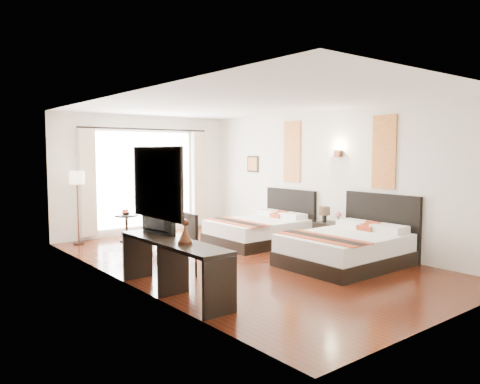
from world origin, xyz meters
TOP-DOWN VIEW (x-y plane):
  - floor at (0.00, 0.00)m, footprint 4.50×7.50m
  - ceiling at (0.00, 0.00)m, footprint 4.50×7.50m
  - wall_headboard at (2.25, 0.00)m, footprint 0.01×7.50m
  - wall_desk at (-2.25, 0.00)m, footprint 0.01×7.50m
  - wall_window at (0.00, 3.75)m, footprint 4.50×0.01m
  - wall_entry at (0.00, -3.75)m, footprint 4.50×0.01m
  - window_glass at (0.00, 3.73)m, footprint 2.40×0.02m
  - sheer_curtain at (0.00, 3.67)m, footprint 2.30×0.02m
  - drape_left at (-1.45, 3.63)m, footprint 0.35×0.14m
  - drape_right at (1.45, 3.63)m, footprint 0.35×0.14m
  - art_panel_near at (2.23, -1.32)m, footprint 0.03×0.50m
  - art_panel_far at (2.23, 1.05)m, footprint 0.03×0.50m
  - wall_sconce at (2.19, -0.29)m, footprint 0.10×0.14m
  - mirror_frame at (-2.22, -0.92)m, footprint 0.04×1.25m
  - mirror_glass at (-2.19, -0.92)m, footprint 0.01×1.12m
  - bed_near at (1.25, -1.32)m, footprint 2.10×1.64m
  - bed_far at (1.31, 1.05)m, footprint 1.98×1.54m
  - nightstand at (1.99, -0.29)m, footprint 0.45×0.56m
  - table_lamp at (1.96, -0.16)m, footprint 0.22×0.22m
  - vase at (2.03, -0.46)m, footprint 0.16×0.16m
  - console_desk at (-1.99, -0.92)m, footprint 0.50×2.20m
  - television at (-1.97, -0.37)m, footprint 0.23×0.71m
  - bronze_figurine at (-1.99, -1.23)m, footprint 0.25×0.25m
  - desk_chair at (-1.41, -0.15)m, footprint 0.51×0.51m
  - floor_lamp at (-1.75, 3.41)m, footprint 0.31×0.31m
  - side_table at (-0.82, 3.06)m, footprint 0.51×0.51m
  - fruit_bowl at (-0.83, 3.08)m, footprint 0.26×0.26m
  - window_chair at (-0.00, 3.28)m, footprint 0.48×0.48m
  - jute_rug at (0.10, 2.89)m, footprint 1.53×1.29m

SIDE VIEW (x-z plane):
  - floor at x=0.00m, z-range -0.01..0.00m
  - jute_rug at x=0.10m, z-range 0.00..0.01m
  - nightstand at x=1.99m, z-range 0.00..0.54m
  - bed_far at x=1.31m, z-range -0.27..0.85m
  - side_table at x=-0.82m, z-range 0.00..0.59m
  - desk_chair at x=-1.41m, z-range -0.19..0.79m
  - window_chair at x=0.00m, z-range -0.20..0.81m
  - bed_near at x=1.25m, z-range -0.28..0.90m
  - console_desk at x=-1.99m, z-range 0.00..0.76m
  - vase at x=2.03m, z-range 0.50..0.62m
  - fruit_bowl at x=-0.83m, z-range 0.59..0.64m
  - table_lamp at x=1.96m, z-range 0.56..0.91m
  - bronze_figurine at x=-1.99m, z-range 0.75..1.04m
  - television at x=-1.97m, z-range 0.75..1.16m
  - drape_left at x=-1.45m, z-range 0.10..2.46m
  - drape_right at x=1.45m, z-range 0.10..2.46m
  - sheer_curtain at x=0.00m, z-range 0.25..2.35m
  - window_glass at x=0.00m, z-range 0.20..2.40m
  - floor_lamp at x=-1.75m, z-range 0.53..2.08m
  - wall_headboard at x=2.25m, z-range 0.00..2.80m
  - wall_desk at x=-2.25m, z-range 0.00..2.80m
  - wall_window at x=0.00m, z-range 0.00..2.80m
  - wall_entry at x=0.00m, z-range 0.00..2.80m
  - mirror_frame at x=-2.22m, z-range 1.08..2.02m
  - mirror_glass at x=-2.19m, z-range 1.14..1.96m
  - wall_sconce at x=2.19m, z-range 1.85..1.99m
  - art_panel_near at x=2.23m, z-range 1.27..2.62m
  - art_panel_far at x=2.23m, z-range 1.27..2.62m
  - ceiling at x=0.00m, z-range 2.78..2.80m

